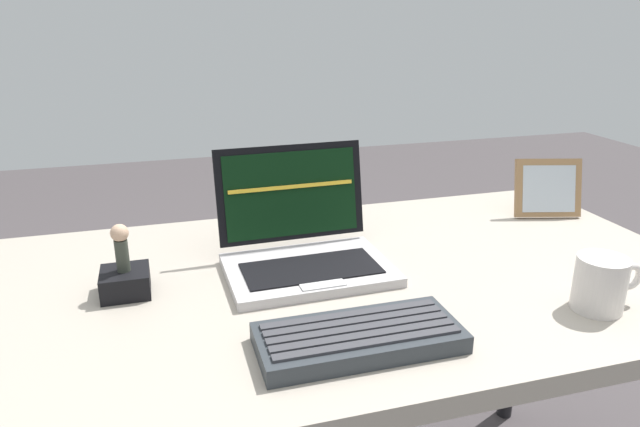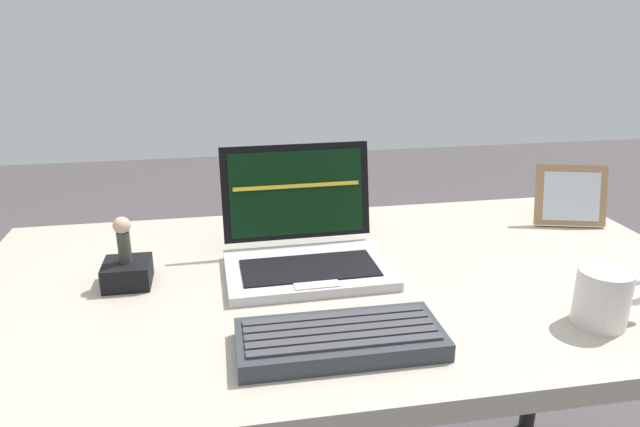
% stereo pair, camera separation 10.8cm
% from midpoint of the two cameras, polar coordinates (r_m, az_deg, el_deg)
% --- Properties ---
extents(desk, '(1.41, 0.77, 0.72)m').
position_cam_midpoint_polar(desk, '(1.13, 5.15, -9.14)').
color(desk, '#A3998B').
rests_on(desk, ground).
extents(laptop_front, '(0.32, 0.26, 0.22)m').
position_cam_midpoint_polar(laptop_front, '(1.12, 1.19, -3.24)').
color(laptop_front, '#BAB5B6').
rests_on(laptop_front, desk).
extents(external_keyboard, '(0.31, 0.13, 0.03)m').
position_cam_midpoint_polar(external_keyboard, '(0.88, 5.59, -12.35)').
color(external_keyboard, '#2C3136').
rests_on(external_keyboard, desk).
extents(photo_frame, '(0.17, 0.09, 0.14)m').
position_cam_midpoint_polar(photo_frame, '(1.48, 25.53, 1.55)').
color(photo_frame, olive).
rests_on(photo_frame, desk).
extents(figurine_stand, '(0.08, 0.08, 0.04)m').
position_cam_midpoint_polar(figurine_stand, '(1.10, -15.90, -5.77)').
color(figurine_stand, black).
rests_on(figurine_stand, desk).
extents(figurine, '(0.03, 0.03, 0.09)m').
position_cam_midpoint_polar(figurine, '(1.07, -16.25, -2.27)').
color(figurine, '#33382F').
rests_on(figurine, figurine_stand).
extents(coffee_mug, '(0.13, 0.08, 0.09)m').
position_cam_midpoint_polar(coffee_mug, '(1.05, 29.00, -7.34)').
color(coffee_mug, silver).
rests_on(coffee_mug, desk).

